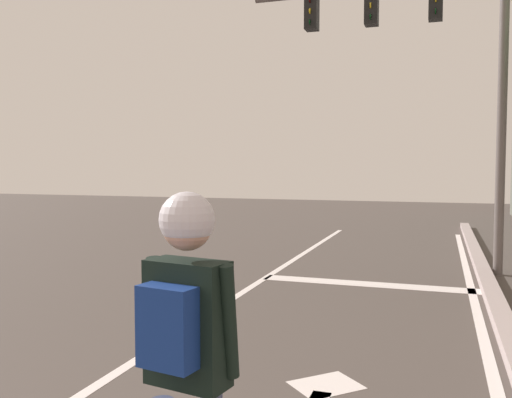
% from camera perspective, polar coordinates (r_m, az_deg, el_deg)
% --- Properties ---
extents(lane_line_center, '(0.12, 20.00, 0.01)m').
position_cam_1_polar(lane_line_center, '(6.95, -5.92, -12.44)').
color(lane_line_center, silver).
rests_on(lane_line_center, ground).
extents(lane_line_curbside, '(0.12, 20.00, 0.01)m').
position_cam_1_polar(lane_line_curbside, '(6.38, 22.90, -14.15)').
color(lane_line_curbside, silver).
rests_on(lane_line_curbside, ground).
extents(stop_bar, '(3.43, 0.40, 0.01)m').
position_cam_1_polar(stop_bar, '(9.09, 11.60, -8.70)').
color(stop_bar, silver).
rests_on(stop_bar, ground).
extents(lane_arrow_head, '(0.71, 0.71, 0.01)m').
position_cam_1_polar(lane_arrow_head, '(5.05, 7.34, -18.71)').
color(lane_arrow_head, silver).
rests_on(lane_arrow_head, ground).
extents(curb_strip, '(0.24, 24.00, 0.14)m').
position_cam_1_polar(curb_strip, '(6.39, 25.21, -13.57)').
color(curb_strip, '#A79593').
rests_on(curb_strip, ground).
extents(skater, '(0.47, 0.63, 1.71)m').
position_cam_1_polar(skater, '(2.57, -7.35, -13.18)').
color(skater, '#414868').
rests_on(skater, skateboard).
extents(traffic_signal_mast, '(4.56, 0.34, 5.57)m').
position_cam_1_polar(traffic_signal_mast, '(10.54, 17.22, 14.88)').
color(traffic_signal_mast, '#625956').
rests_on(traffic_signal_mast, ground).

